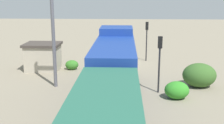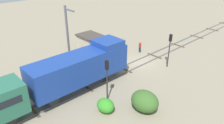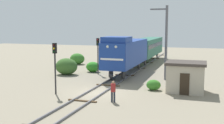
{
  "view_description": "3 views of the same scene",
  "coord_description": "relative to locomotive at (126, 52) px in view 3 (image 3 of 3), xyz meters",
  "views": [
    {
      "loc": [
        -0.75,
        30.1,
        7.59
      ],
      "look_at": [
        0.35,
        6.7,
        1.84
      ],
      "focal_mm": 45.0,
      "sensor_mm": 36.0,
      "label": 1
    },
    {
      "loc": [
        -17.09,
        21.01,
        13.22
      ],
      "look_at": [
        -0.77,
        6.02,
        2.34
      ],
      "focal_mm": 35.0,
      "sensor_mm": 36.0,
      "label": 2
    },
    {
      "loc": [
        9.06,
        -22.81,
        5.95
      ],
      "look_at": [
        -1.03,
        7.45,
        1.8
      ],
      "focal_mm": 45.0,
      "sensor_mm": 36.0,
      "label": 3
    }
  ],
  "objects": [
    {
      "name": "worker_near_track",
      "position": [
        2.4,
        -12.19,
        -1.78
      ],
      "size": [
        0.38,
        0.38,
        1.7
      ],
      "rotation": [
        0.0,
        0.0,
        1.65
      ],
      "color": "#262B38",
      "rests_on": "ground"
    },
    {
      "name": "bush_far",
      "position": [
        -6.92,
        -2.09,
        -1.77
      ],
      "size": [
        2.75,
        2.25,
        2.0
      ],
      "primitive_type": "ellipsoid",
      "color": "#365E26",
      "rests_on": "ground"
    },
    {
      "name": "traffic_signal_mid",
      "position": [
        -3.4,
        -0.54,
        0.3
      ],
      "size": [
        0.32,
        0.34,
        4.44
      ],
      "color": "#262628",
      "rests_on": "ground"
    },
    {
      "name": "bush_mid",
      "position": [
        4.65,
        -7.02,
        -2.29
      ],
      "size": [
        1.33,
        1.09,
        0.97
      ],
      "primitive_type": "ellipsoid",
      "color": "#357826",
      "rests_on": "ground"
    },
    {
      "name": "catenary_mast",
      "position": [
        4.94,
        -1.61,
        1.53
      ],
      "size": [
        1.94,
        0.28,
        8.11
      ],
      "color": "#595960",
      "rests_on": "ground"
    },
    {
      "name": "relay_hut",
      "position": [
        7.5,
        -6.8,
        -1.38
      ],
      "size": [
        3.5,
        2.9,
        2.74
      ],
      "color": "#B2A893",
      "rests_on": "ground"
    },
    {
      "name": "passenger_car_leading",
      "position": [
        0.0,
        13.34,
        -0.25
      ],
      "size": [
        2.84,
        14.0,
        3.66
      ],
      "color": "#26604C",
      "rests_on": "railway_track"
    },
    {
      "name": "ground_plane",
      "position": [
        0.0,
        -9.62,
        -2.77
      ],
      "size": [
        110.55,
        110.55,
        0.0
      ],
      "primitive_type": "plane",
      "color": "gray"
    },
    {
      "name": "bush_near",
      "position": [
        -9.67,
        6.71,
        -1.93
      ],
      "size": [
        2.32,
        1.9,
        1.69
      ],
      "primitive_type": "ellipsoid",
      "color": "#337126",
      "rests_on": "ground"
    },
    {
      "name": "traffic_signal_near",
      "position": [
        -3.2,
        -11.24,
        0.32
      ],
      "size": [
        0.32,
        0.34,
        4.47
      ],
      "color": "#262628",
      "rests_on": "ground"
    },
    {
      "name": "locomotive",
      "position": [
        0.0,
        0.0,
        0.0
      ],
      "size": [
        2.9,
        11.6,
        4.6
      ],
      "color": "navy",
      "rests_on": "railway_track"
    },
    {
      "name": "railway_track",
      "position": [
        0.0,
        -9.62,
        -2.7
      ],
      "size": [
        2.4,
        73.7,
        0.16
      ],
      "color": "#595960",
      "rests_on": "ground"
    },
    {
      "name": "bush_back",
      "position": [
        -4.6,
        0.74,
        -2.12
      ],
      "size": [
        1.8,
        1.48,
        1.31
      ],
      "primitive_type": "ellipsoid",
      "color": "#328926",
      "rests_on": "ground"
    }
  ]
}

